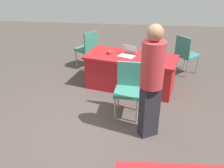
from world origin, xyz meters
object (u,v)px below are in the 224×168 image
object	(u,v)px
scissors_red	(157,59)
table_foreground	(131,72)
laptop_silver	(127,54)
yarn_ball	(109,52)
person_attendee_standing	(152,78)
chair_tucked_left	(128,86)
chair_by_pillar	(186,53)
chair_tucked_right	(88,47)

from	to	relation	value
scissors_red	table_foreground	bearing A→B (deg)	-51.73
laptop_silver	yarn_ball	distance (m)	0.39
table_foreground	laptop_silver	distance (m)	0.41
table_foreground	person_attendee_standing	world-z (taller)	person_attendee_standing
person_attendee_standing	laptop_silver	xyz separation A→B (m)	(0.43, -1.61, -0.25)
person_attendee_standing	yarn_ball	xyz separation A→B (m)	(0.82, -1.66, -0.24)
chair_tucked_left	laptop_silver	bearing A→B (deg)	-82.23
person_attendee_standing	yarn_ball	size ratio (longest dim) A/B	18.57
person_attendee_standing	yarn_ball	world-z (taller)	person_attendee_standing
chair_by_pillar	person_attendee_standing	bearing A→B (deg)	-62.25
laptop_silver	yarn_ball	bearing A→B (deg)	17.11
yarn_ball	chair_tucked_right	bearing A→B (deg)	-55.44
chair_by_pillar	chair_tucked_left	bearing A→B (deg)	-75.90
table_foreground	laptop_silver	bearing A→B (deg)	-6.77
chair_tucked_left	scissors_red	size ratio (longest dim) A/B	5.35
chair_tucked_left	scissors_red	distance (m)	1.04
table_foreground	laptop_silver	xyz separation A→B (m)	(0.08, -0.01, 0.40)
table_foreground	chair_tucked_left	size ratio (longest dim) A/B	2.09
chair_tucked_left	scissors_red	xyz separation A→B (m)	(-0.52, -0.88, 0.17)
scissors_red	chair_tucked_left	bearing A→B (deg)	23.14
person_attendee_standing	chair_tucked_right	bearing A→B (deg)	89.60
chair_by_pillar	scissors_red	bearing A→B (deg)	-78.47
table_foreground	chair_tucked_right	world-z (taller)	chair_tucked_right
chair_by_pillar	scissors_red	size ratio (longest dim) A/B	5.23
chair_by_pillar	scissors_red	xyz separation A→B (m)	(0.73, 1.00, 0.19)
table_foreground	scissors_red	world-z (taller)	scissors_red
person_attendee_standing	laptop_silver	distance (m)	1.68
scissors_red	chair_by_pillar	bearing A→B (deg)	-162.54
chair_tucked_left	laptop_silver	world-z (taller)	chair_tucked_left
chair_tucked_left	yarn_ball	size ratio (longest dim) A/B	9.92
person_attendee_standing	scissors_red	distance (m)	1.49
table_foreground	person_attendee_standing	distance (m)	1.76
chair_tucked_right	laptop_silver	size ratio (longest dim) A/B	2.31
table_foreground	chair_by_pillar	xyz separation A→B (m)	(-1.25, -0.85, 0.17)
chair_tucked_left	chair_by_pillar	world-z (taller)	chair_tucked_left
chair_tucked_right	chair_by_pillar	distance (m)	2.37
scissors_red	chair_tucked_right	bearing A→B (deg)	-71.10
chair_by_pillar	laptop_silver	bearing A→B (deg)	-99.75
yarn_ball	scissors_red	distance (m)	1.01
chair_tucked_right	scissors_red	xyz separation A→B (m)	(-1.63, 1.14, 0.19)
person_attendee_standing	laptop_silver	bearing A→B (deg)	75.20
chair_tucked_left	scissors_red	world-z (taller)	chair_tucked_left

